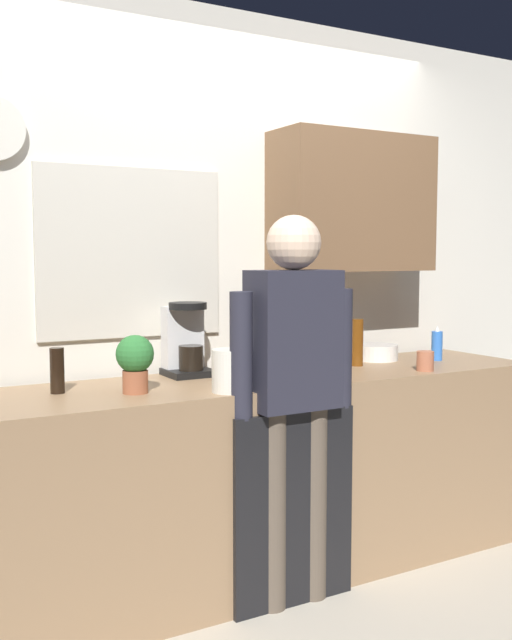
{
  "coord_description": "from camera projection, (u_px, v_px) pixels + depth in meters",
  "views": [
    {
      "loc": [
        -1.58,
        -2.47,
        1.44
      ],
      "look_at": [
        -0.03,
        0.25,
        1.16
      ],
      "focal_mm": 41.1,
      "sensor_mm": 36.0,
      "label": 1
    }
  ],
  "objects": [
    {
      "name": "bottle_dark_sauce",
      "position": [
        57.0,
        371.0,
        2.86
      ],
      "size": [
        0.06,
        0.06,
        0.18
      ],
      "primitive_type": "cylinder",
      "color": "black",
      "rests_on": "kitchen_counter"
    },
    {
      "name": "potted_plant",
      "position": [
        135.0,
        360.0,
        2.86
      ],
      "size": [
        0.15,
        0.15,
        0.23
      ],
      "color": "#9E5638",
      "rests_on": "kitchen_counter"
    },
    {
      "name": "mixing_bowl",
      "position": [
        376.0,
        352.0,
        3.77
      ],
      "size": [
        0.22,
        0.22,
        0.08
      ],
      "primitive_type": "cylinder",
      "color": "white",
      "rests_on": "kitchen_counter"
    },
    {
      "name": "storage_canister",
      "position": [
        229.0,
        371.0,
        2.89
      ],
      "size": [
        0.14,
        0.14,
        0.17
      ],
      "primitive_type": "cylinder",
      "color": "silver",
      "rests_on": "kitchen_counter"
    },
    {
      "name": "ground_plane",
      "position": [
        292.0,
        601.0,
        3.05
      ],
      "size": [
        8.0,
        8.0,
        0.0
      ],
      "primitive_type": "plane",
      "color": "beige"
    },
    {
      "name": "bottle_amber_beer",
      "position": [
        357.0,
        342.0,
        3.57
      ],
      "size": [
        0.06,
        0.06,
        0.23
      ],
      "primitive_type": "cylinder",
      "color": "brown",
      "rests_on": "kitchen_counter"
    },
    {
      "name": "kitchen_counter",
      "position": [
        257.0,
        477.0,
        3.27
      ],
      "size": [
        2.84,
        0.64,
        0.9
      ],
      "primitive_type": "cube",
      "color": "#937251",
      "rests_on": "ground_plane"
    },
    {
      "name": "cup_terracotta_mug",
      "position": [
        425.0,
        361.0,
        3.42
      ],
      "size": [
        0.08,
        0.08,
        0.09
      ],
      "primitive_type": "cylinder",
      "color": "#B26647",
      "rests_on": "kitchen_counter"
    },
    {
      "name": "coffee_maker",
      "position": [
        186.0,
        343.0,
        3.29
      ],
      "size": [
        0.2,
        0.2,
        0.33
      ],
      "color": "black",
      "rests_on": "kitchen_counter"
    },
    {
      "name": "bottle_olive_oil",
      "position": [
        288.0,
        344.0,
        3.42
      ],
      "size": [
        0.06,
        0.06,
        0.25
      ],
      "primitive_type": "cylinder",
      "color": "olive",
      "rests_on": "kitchen_counter"
    },
    {
      "name": "person_at_sink",
      "position": [
        293.0,
        377.0,
        2.97
      ],
      "size": [
        0.57,
        0.22,
        1.6
      ],
      "rotation": [
        0.0,
        0.0,
        -0.14
      ],
      "color": "brown",
      "rests_on": "ground_plane"
    },
    {
      "name": "back_wall_assembly",
      "position": [
        230.0,
        272.0,
        3.58
      ],
      "size": [
        4.44,
        0.42,
        2.6
      ],
      "color": "silver",
      "rests_on": "ground_plane"
    },
    {
      "name": "dishwasher_panel",
      "position": [
        295.0,
        510.0,
        2.98
      ],
      "size": [
        0.56,
        0.02,
        0.81
      ],
      "primitive_type": "cube",
      "color": "black",
      "rests_on": "ground_plane"
    },
    {
      "name": "dish_soap",
      "position": [
        437.0,
        345.0,
        3.75
      ],
      "size": [
        0.06,
        0.06,
        0.18
      ],
      "color": "blue",
      "rests_on": "kitchen_counter"
    }
  ]
}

